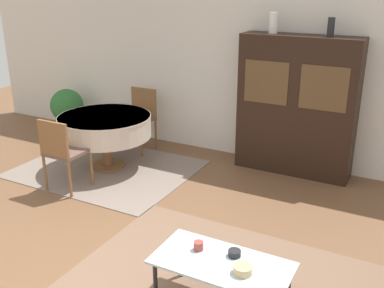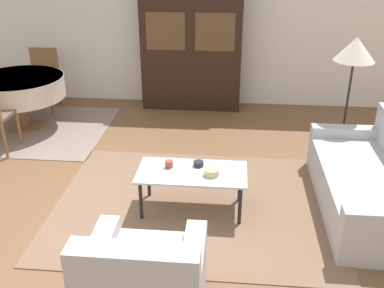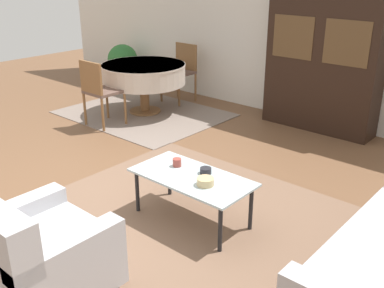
# 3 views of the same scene
# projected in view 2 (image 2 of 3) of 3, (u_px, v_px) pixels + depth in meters

# --- Properties ---
(ground_plane) EXTENTS (14.00, 14.00, 0.00)m
(ground_plane) POSITION_uv_depth(u_px,v_px,m) (86.00, 224.00, 4.42)
(ground_plane) COLOR brown
(wall_back) EXTENTS (10.00, 0.06, 2.70)m
(wall_back) POSITION_uv_depth(u_px,v_px,m) (147.00, 19.00, 7.10)
(wall_back) COLOR silver
(wall_back) RESTS_ON ground_plane
(area_rug) EXTENTS (2.90, 2.27, 0.01)m
(area_rug) POSITION_uv_depth(u_px,v_px,m) (194.00, 204.00, 4.73)
(area_rug) COLOR brown
(area_rug) RESTS_ON ground_plane
(dining_rug) EXTENTS (2.35, 1.86, 0.01)m
(dining_rug) POSITION_uv_depth(u_px,v_px,m) (26.00, 129.00, 6.53)
(dining_rug) COLOR gray
(dining_rug) RESTS_ON ground_plane
(couch) EXTENTS (0.93, 1.92, 0.83)m
(couch) POSITION_uv_depth(u_px,v_px,m) (375.00, 184.00, 4.54)
(couch) COLOR #B2B2B7
(couch) RESTS_ON ground_plane
(armchair) EXTENTS (0.87, 0.83, 0.80)m
(armchair) POSITION_uv_depth(u_px,v_px,m) (144.00, 282.00, 3.27)
(armchair) COLOR #B2B2B7
(armchair) RESTS_ON ground_plane
(coffee_table) EXTENTS (1.09, 0.55, 0.44)m
(coffee_table) POSITION_uv_depth(u_px,v_px,m) (192.00, 175.00, 4.48)
(coffee_table) COLOR black
(coffee_table) RESTS_ON area_rug
(display_cabinet) EXTENTS (1.55, 0.42, 1.86)m
(display_cabinet) POSITION_uv_depth(u_px,v_px,m) (191.00, 50.00, 6.99)
(display_cabinet) COLOR black
(display_cabinet) RESTS_ON ground_plane
(dining_table) EXTENTS (1.27, 1.27, 0.75)m
(dining_table) POSITION_uv_depth(u_px,v_px,m) (19.00, 88.00, 6.33)
(dining_table) COLOR brown
(dining_table) RESTS_ON dining_rug
(dining_chair_far) EXTENTS (0.44, 0.44, 0.94)m
(dining_chair_far) POSITION_uv_depth(u_px,v_px,m) (43.00, 74.00, 7.12)
(dining_chair_far) COLOR brown
(dining_chair_far) RESTS_ON dining_rug
(floor_lamp) EXTENTS (0.48, 0.48, 1.51)m
(floor_lamp) POSITION_uv_depth(u_px,v_px,m) (355.00, 53.00, 5.24)
(floor_lamp) COLOR black
(floor_lamp) RESTS_ON ground_plane
(cup) EXTENTS (0.08, 0.08, 0.07)m
(cup) POSITION_uv_depth(u_px,v_px,m) (169.00, 164.00, 4.53)
(cup) COLOR #9E4238
(cup) RESTS_ON coffee_table
(bowl) EXTENTS (0.15, 0.15, 0.07)m
(bowl) POSITION_uv_depth(u_px,v_px,m) (211.00, 172.00, 4.38)
(bowl) COLOR tan
(bowl) RESTS_ON coffee_table
(bowl_small) EXTENTS (0.10, 0.10, 0.05)m
(bowl_small) POSITION_uv_depth(u_px,v_px,m) (198.00, 164.00, 4.56)
(bowl_small) COLOR #232328
(bowl_small) RESTS_ON coffee_table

